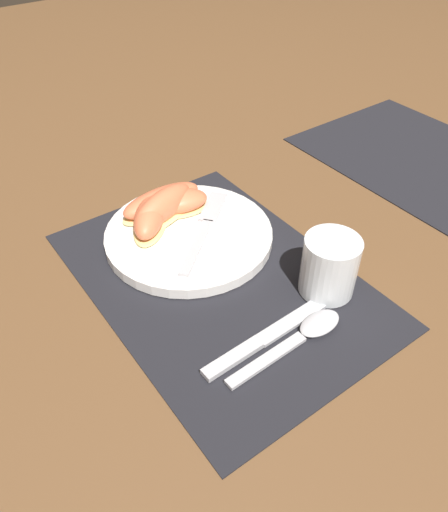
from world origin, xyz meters
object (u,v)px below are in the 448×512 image
at_px(citrus_wedge_1, 162,202).
at_px(juice_glass, 329,269).
at_px(citrus_wedge_3, 150,218).
at_px(citrus_wedge_0, 177,202).
at_px(plate, 189,235).
at_px(knife, 269,336).
at_px(citrus_wedge_2, 164,207).
at_px(fork, 205,225).
at_px(spoon, 306,332).

bearing_deg(citrus_wedge_1, juice_glass, 19.74).
bearing_deg(citrus_wedge_3, citrus_wedge_0, 104.55).
distance_m(citrus_wedge_0, citrus_wedge_1, 0.02).
bearing_deg(plate, knife, -6.53).
xyz_separation_m(plate, citrus_wedge_1, (-0.07, -0.00, 0.02)).
bearing_deg(citrus_wedge_0, citrus_wedge_2, -76.65).
bearing_deg(citrus_wedge_2, plate, 14.03).
relative_size(plate, citrus_wedge_2, 1.91).
xyz_separation_m(citrus_wedge_0, citrus_wedge_1, (-0.01, -0.02, 0.00)).
height_order(citrus_wedge_0, citrus_wedge_2, citrus_wedge_2).
xyz_separation_m(juice_glass, fork, (-0.19, -0.06, -0.02)).
relative_size(knife, fork, 1.22).
xyz_separation_m(citrus_wedge_0, citrus_wedge_3, (0.01, -0.06, 0.00)).
bearing_deg(juice_glass, citrus_wedge_2, -157.03).
relative_size(knife, spoon, 1.17).
distance_m(juice_glass, citrus_wedge_0, 0.26).
height_order(juice_glass, fork, juice_glass).
bearing_deg(juice_glass, knife, -80.28).
distance_m(plate, citrus_wedge_1, 0.07).
relative_size(plate, juice_glass, 3.03).
bearing_deg(fork, juice_glass, 18.69).
relative_size(citrus_wedge_1, citrus_wedge_3, 1.27).
bearing_deg(knife, plate, 173.47).
height_order(plate, citrus_wedge_0, citrus_wedge_0).
distance_m(knife, fork, 0.21).
height_order(juice_glass, knife, juice_glass).
bearing_deg(citrus_wedge_3, spoon, 11.15).
bearing_deg(plate, citrus_wedge_3, -134.94).
bearing_deg(citrus_wedge_2, fork, 36.09).
xyz_separation_m(juice_glass, citrus_wedge_1, (-0.26, -0.09, -0.00)).
relative_size(spoon, citrus_wedge_3, 1.60).
distance_m(spoon, citrus_wedge_3, 0.28).
bearing_deg(fork, citrus_wedge_3, -123.89).
distance_m(knife, spoon, 0.04).
bearing_deg(citrus_wedge_2, spoon, 5.26).
xyz_separation_m(juice_glass, spoon, (0.04, -0.08, -0.03)).
xyz_separation_m(plate, spoon, (0.23, 0.01, -0.00)).
xyz_separation_m(plate, knife, (0.21, -0.02, -0.01)).
xyz_separation_m(knife, fork, (-0.21, 0.05, 0.02)).
bearing_deg(fork, citrus_wedge_2, -143.91).
relative_size(plate, knife, 1.21).
bearing_deg(citrus_wedge_1, spoon, 3.34).
bearing_deg(citrus_wedge_1, citrus_wedge_3, -52.47).
xyz_separation_m(plate, juice_glass, (0.19, 0.09, 0.03)).
bearing_deg(plate, citrus_wedge_0, 164.46).
bearing_deg(citrus_wedge_1, citrus_wedge_2, -22.59).
height_order(plate, juice_glass, juice_glass).
height_order(spoon, citrus_wedge_0, citrus_wedge_0).
relative_size(citrus_wedge_0, citrus_wedge_1, 0.81).
xyz_separation_m(plate, citrus_wedge_3, (-0.04, -0.04, 0.02)).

